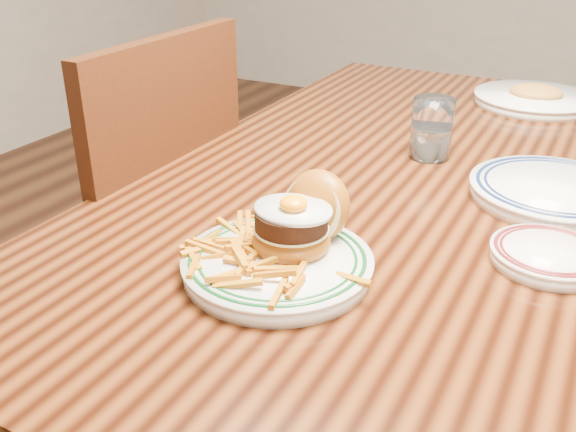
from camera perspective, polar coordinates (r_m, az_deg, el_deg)
The scene contains 7 objects.
table at distance 1.26m, azimuth 9.41°, elevation 0.19°, with size 0.85×1.60×0.75m.
chair_left at distance 1.47m, azimuth -13.73°, elevation -2.19°, with size 0.46×0.46×0.98m.
main_plate at distance 0.87m, azimuth -0.33°, elevation -2.78°, with size 0.26×0.27×0.13m.
side_plate at distance 0.97m, azimuth 22.17°, elevation -3.19°, with size 0.16×0.17×0.02m.
rear_plate at distance 1.17m, azimuth 22.60°, elevation 2.12°, with size 0.28×0.28×0.03m.
water_glass at distance 1.29m, azimuth 12.64°, elevation 7.31°, with size 0.08×0.08×0.12m.
far_plate at distance 1.72m, azimuth 21.09°, elevation 9.72°, with size 0.29×0.29×0.05m.
Camera 1 is at (0.34, -1.08, 1.21)m, focal length 40.00 mm.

